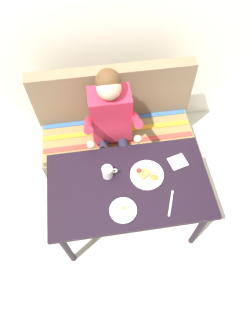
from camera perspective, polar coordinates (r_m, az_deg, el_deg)
The scene contains 10 objects.
ground_plane at distance 2.77m, azimuth 0.46°, elevation -10.25°, with size 8.00×8.00×0.00m, color beige.
back_wall at distance 2.57m, azimuth -4.20°, elevation 29.05°, with size 4.40×0.10×2.60m, color silver.
table at distance 2.17m, azimuth 0.58°, elevation -4.34°, with size 1.20×0.70×0.73m.
couch at distance 2.85m, azimuth -1.83°, elevation 6.58°, with size 1.44×0.56×1.00m.
person at distance 2.41m, azimuth -2.88°, elevation 9.02°, with size 0.45×0.61×1.21m.
plate_breakfast at distance 2.13m, azimuth 4.15°, elevation -1.35°, with size 0.25×0.25×0.05m.
plate_eggs at distance 2.01m, azimuth -0.58°, elevation -8.46°, with size 0.19×0.19×0.04m.
coffee_mug at distance 2.10m, azimuth -3.69°, elevation -0.78°, with size 0.12×0.08×0.10m.
napkin at distance 2.23m, azimuth 10.34°, elevation 1.23°, with size 0.13×0.12×0.01m, color silver.
knife at distance 2.06m, azimuth 8.96°, elevation -6.98°, with size 0.01×0.20×0.01m, color silver.
Camera 1 is at (-0.16, -0.94, 2.60)m, focal length 30.42 mm.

